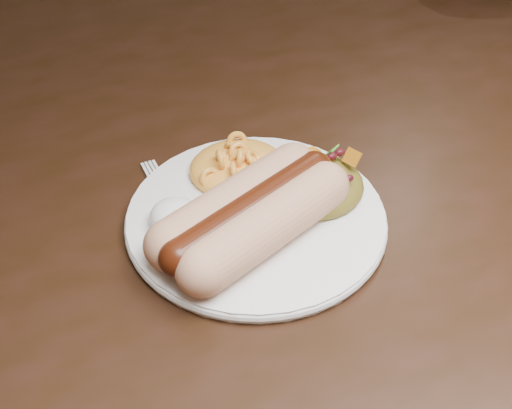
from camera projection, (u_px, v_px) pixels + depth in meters
name	position (u px, v px, depth m)	size (l,w,h in m)	color
table	(306.00, 192.00, 0.75)	(1.60, 0.90, 0.75)	black
plate	(256.00, 219.00, 0.58)	(0.21, 0.21, 0.01)	white
hotdog	(251.00, 213.00, 0.54)	(0.14, 0.12, 0.04)	#E0A279
mac_and_cheese	(237.00, 156.00, 0.60)	(0.08, 0.08, 0.03)	yellow
sour_cream	(175.00, 213.00, 0.56)	(0.04, 0.04, 0.02)	white
taco_salad	(315.00, 178.00, 0.59)	(0.08, 0.08, 0.04)	#9C4017
fork	(178.00, 219.00, 0.58)	(0.02, 0.15, 0.00)	silver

